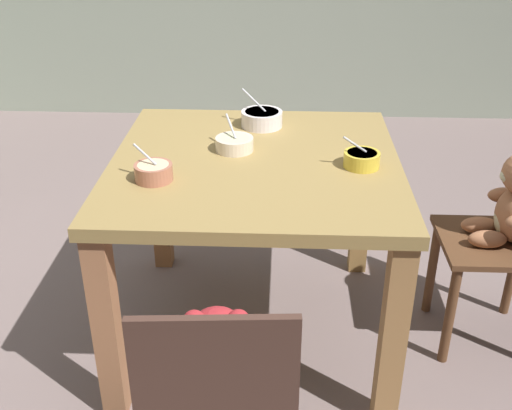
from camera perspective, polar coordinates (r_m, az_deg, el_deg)
ground_plane at (r=2.55m, az=-0.05°, el=-11.50°), size 5.20×5.20×0.04m
dining_table at (r=2.20m, az=-0.06°, el=1.39°), size 0.99×1.01×0.73m
teddy_chair_near_front at (r=1.51m, az=-3.33°, el=-17.60°), size 0.39×0.41×0.87m
porridge_bowl_cream_center at (r=2.22m, az=-1.99°, el=5.63°), size 0.14×0.14×0.11m
porridge_bowl_white_far_center at (r=2.44m, az=0.53°, el=7.94°), size 0.16×0.16×0.14m
porridge_bowl_yellow_near_right at (r=2.11m, az=9.64°, el=4.17°), size 0.13×0.12×0.11m
porridge_bowl_terracotta_near_left at (r=2.01m, az=-9.36°, el=3.02°), size 0.13×0.12×0.11m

